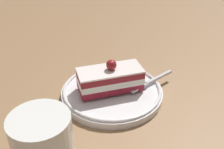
# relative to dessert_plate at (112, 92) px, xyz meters

# --- Properties ---
(ground_plane) EXTENTS (2.40, 2.40, 0.00)m
(ground_plane) POSITION_rel_dessert_plate_xyz_m (-0.02, 0.02, -0.01)
(ground_plane) COLOR #926C48
(dessert_plate) EXTENTS (0.19, 0.19, 0.02)m
(dessert_plate) POSITION_rel_dessert_plate_xyz_m (0.00, 0.00, 0.00)
(dessert_plate) COLOR white
(dessert_plate) RESTS_ON ground_plane
(cake_slice) EXTENTS (0.12, 0.12, 0.06)m
(cake_slice) POSITION_rel_dessert_plate_xyz_m (-0.00, -0.00, 0.03)
(cake_slice) COLOR maroon
(cake_slice) RESTS_ON dessert_plate
(fork) EXTENTS (0.04, 0.11, 0.00)m
(fork) POSITION_rel_dessert_plate_xyz_m (0.05, 0.06, 0.01)
(fork) COLOR silver
(fork) RESTS_ON dessert_plate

